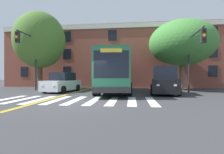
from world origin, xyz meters
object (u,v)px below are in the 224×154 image
car_white_near_lane (62,83)px  traffic_light_far_corner (29,51)px  street_tree_curbside_large (182,43)px  city_bus (113,72)px  car_grey_behind_bus (112,81)px  street_tree_curbside_small (40,40)px  traffic_light_near_corner (194,50)px  car_black_far_lane (164,81)px

car_white_near_lane → traffic_light_far_corner: 4.73m
traffic_light_far_corner → street_tree_curbside_large: street_tree_curbside_large is taller
city_bus → car_grey_behind_bus: 9.69m
car_white_near_lane → street_tree_curbside_small: street_tree_curbside_small is taller
car_white_near_lane → traffic_light_near_corner: bearing=-4.5°
street_tree_curbside_small → city_bus: bearing=-16.5°
car_grey_behind_bus → car_black_far_lane: bearing=-62.6°
city_bus → street_tree_curbside_large: (7.00, 2.88, 3.13)m
street_tree_curbside_small → car_white_near_lane: bearing=-37.8°
city_bus → street_tree_curbside_large: street_tree_curbside_large is taller
traffic_light_near_corner → street_tree_curbside_small: 16.45m
city_bus → street_tree_curbside_large: 8.19m
car_black_far_lane → street_tree_curbside_large: bearing=59.0°
street_tree_curbside_large → street_tree_curbside_small: (-15.94, -0.22, 0.69)m
traffic_light_far_corner → car_black_far_lane: bearing=-4.6°
traffic_light_near_corner → traffic_light_far_corner: bearing=176.0°
city_bus → street_tree_curbside_small: street_tree_curbside_small is taller
city_bus → street_tree_curbside_small: size_ratio=1.29×
car_black_far_lane → traffic_light_far_corner: traffic_light_far_corner is taller
car_black_far_lane → street_tree_curbside_large: 6.36m
traffic_light_near_corner → street_tree_curbside_large: street_tree_curbside_large is taller
street_tree_curbside_large → street_tree_curbside_small: size_ratio=1.06×
city_bus → street_tree_curbside_large: bearing=22.3°
car_black_far_lane → traffic_light_far_corner: size_ratio=0.84×
traffic_light_far_corner → street_tree_curbside_large: (15.37, 3.24, 1.03)m
car_black_far_lane → street_tree_curbside_small: bearing=163.2°
traffic_light_far_corner → traffic_light_near_corner: bearing=-4.0°
car_white_near_lane → car_black_far_lane: size_ratio=0.94×
car_white_near_lane → car_grey_behind_bus: 10.69m
city_bus → car_black_far_lane: bearing=-17.5°
street_tree_curbside_small → car_black_far_lane: bearing=-16.8°
car_black_far_lane → car_grey_behind_bus: (-5.68, 10.94, -0.28)m
city_bus → car_black_far_lane: city_bus is taller
car_white_near_lane → traffic_light_near_corner: (11.72, -0.92, 2.80)m
traffic_light_far_corner → street_tree_curbside_small: size_ratio=0.66×
car_grey_behind_bus → traffic_light_near_corner: (8.10, -10.97, 2.84)m
city_bus → traffic_light_near_corner: size_ratio=2.19×
car_white_near_lane → traffic_light_far_corner: (-3.51, 0.15, 3.17)m
street_tree_curbside_small → car_grey_behind_bus: bearing=41.9°
car_white_near_lane → car_black_far_lane: bearing=-5.4°
street_tree_curbside_large → city_bus: bearing=-157.7°
traffic_light_near_corner → street_tree_curbside_large: 4.53m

